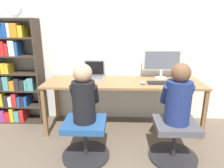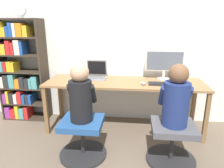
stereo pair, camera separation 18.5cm
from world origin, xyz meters
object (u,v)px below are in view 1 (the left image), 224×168
(keyboard, at_px, (163,83))
(person_at_monitor, at_px, (179,97))
(desktop_monitor, at_px, (162,62))
(person_at_laptop, at_px, (84,95))
(bookshelf, at_px, (13,73))
(laptop, at_px, (94,75))
(office_chair_right, at_px, (85,138))
(desk_clock, at_px, (14,9))
(office_chair_left, at_px, (174,139))

(keyboard, distance_m, person_at_monitor, 0.60)
(desktop_monitor, height_order, person_at_monitor, desktop_monitor)
(desktop_monitor, relative_size, person_at_laptop, 0.85)
(desktop_monitor, bearing_deg, bookshelf, -179.51)
(keyboard, bearing_deg, laptop, 165.69)
(person_at_monitor, bearing_deg, office_chair_right, -179.39)
(desk_clock, bearing_deg, office_chair_left, -21.32)
(desk_clock, bearing_deg, laptop, 2.43)
(laptop, bearing_deg, desktop_monitor, 2.27)
(desktop_monitor, relative_size, laptop, 1.81)
(laptop, distance_m, keyboard, 0.99)
(desktop_monitor, xyz_separation_m, office_chair_right, (-1.00, -0.89, -0.72))
(desktop_monitor, relative_size, desk_clock, 2.63)
(desktop_monitor, bearing_deg, person_at_monitor, -89.23)
(laptop, relative_size, bookshelf, 0.19)
(person_at_monitor, height_order, bookshelf, bookshelf)
(office_chair_left, bearing_deg, desk_clock, 158.68)
(office_chair_right, xyz_separation_m, bookshelf, (-1.22, 0.87, 0.55))
(keyboard, bearing_deg, office_chair_left, -85.77)
(keyboard, distance_m, office_chair_right, 1.25)
(office_chair_left, xyz_separation_m, office_chair_right, (-1.01, -0.01, 0.00))
(bookshelf, bearing_deg, person_at_monitor, -21.14)
(office_chair_left, distance_m, desk_clock, 2.64)
(office_chair_left, bearing_deg, desktop_monitor, 90.77)
(office_chair_left, relative_size, bookshelf, 0.35)
(office_chair_right, bearing_deg, person_at_monitor, 0.61)
(laptop, relative_size, office_chair_left, 0.55)
(laptop, height_order, keyboard, laptop)
(office_chair_left, xyz_separation_m, person_at_monitor, (0.00, 0.00, 0.52))
(keyboard, bearing_deg, bookshelf, 173.08)
(office_chair_left, height_order, person_at_laptop, person_at_laptop)
(desktop_monitor, relative_size, office_chair_right, 1.00)
(desk_clock, bearing_deg, person_at_laptop, -37.70)
(bookshelf, bearing_deg, laptop, -0.95)
(desktop_monitor, bearing_deg, office_chair_left, -89.23)
(desktop_monitor, xyz_separation_m, keyboard, (-0.03, -0.28, -0.23))
(laptop, height_order, bookshelf, bookshelf)
(keyboard, xyz_separation_m, person_at_laptop, (-0.97, -0.60, 0.02))
(laptop, xyz_separation_m, desk_clock, (-1.05, -0.04, 0.91))
(person_at_monitor, bearing_deg, laptop, 140.03)
(office_chair_right, distance_m, person_at_laptop, 0.52)
(bookshelf, bearing_deg, desk_clock, -20.25)
(bookshelf, relative_size, desk_clock, 7.46)
(office_chair_right, distance_m, bookshelf, 1.60)
(person_at_laptop, bearing_deg, laptop, 89.36)
(desk_clock, bearing_deg, bookshelf, 159.75)
(office_chair_right, bearing_deg, desk_clock, 142.16)
(person_at_monitor, bearing_deg, bookshelf, 158.86)
(person_at_monitor, bearing_deg, desktop_monitor, 90.77)
(laptop, relative_size, keyboard, 0.77)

